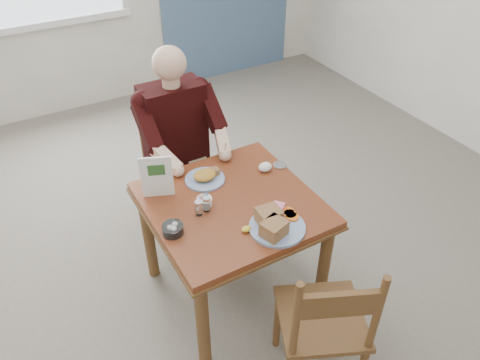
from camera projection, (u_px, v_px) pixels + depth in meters
floor at (233, 290)px, 3.05m from camera, size 6.00×6.00×0.00m
lemon_wedge at (247, 229)px, 2.40m from camera, size 0.07×0.06×0.03m
napkin at (265, 167)px, 2.81m from camera, size 0.09×0.07×0.05m
metal_dish at (280, 165)px, 2.86m from camera, size 0.09×0.09×0.01m
table at (232, 216)px, 2.66m from camera, size 0.92×0.92×0.75m
chair_far at (178, 168)px, 3.31m from camera, size 0.42×0.42×0.95m
chair_near at (324, 324)px, 2.28m from camera, size 0.56×0.56×0.95m
diner at (179, 134)px, 3.05m from camera, size 0.53×0.56×1.39m
near_plate at (274, 223)px, 2.40m from camera, size 0.34×0.34×0.10m
far_plate at (205, 177)px, 2.74m from camera, size 0.25×0.25×0.06m
caddy at (204, 201)px, 2.56m from camera, size 0.09×0.09×0.06m
shakers at (203, 206)px, 2.49m from camera, size 0.10×0.06×0.09m
creamer at (173, 229)px, 2.38m from camera, size 0.12×0.12×0.05m
menu at (157, 177)px, 2.56m from camera, size 0.17×0.08×0.26m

